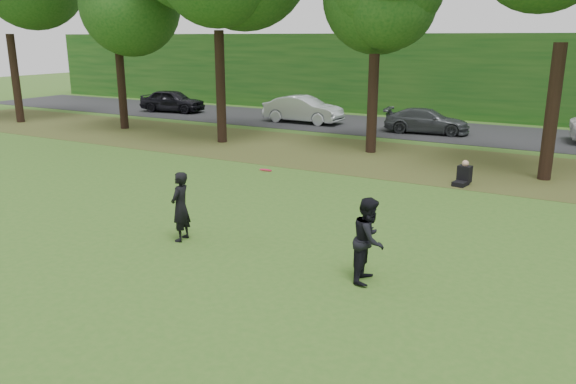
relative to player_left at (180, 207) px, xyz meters
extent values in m
plane|color=#315A1C|center=(3.16, -1.45, -0.85)|extent=(120.00, 120.00, 0.00)
cube|color=#4E371C|center=(3.16, 11.55, -0.85)|extent=(60.00, 7.00, 0.01)
cube|color=black|center=(3.16, 19.55, -0.84)|extent=(70.00, 7.00, 0.02)
cube|color=#164914|center=(3.16, 25.55, 1.65)|extent=(70.00, 3.00, 5.00)
imported|color=black|center=(0.00, 0.00, 0.00)|extent=(0.50, 0.68, 1.71)
imported|color=black|center=(4.82, -0.02, 0.02)|extent=(0.76, 0.93, 1.75)
imported|color=black|center=(-16.04, 18.75, -0.10)|extent=(4.47, 2.27, 1.46)
imported|color=#AEB3B7|center=(-6.31, 18.63, -0.07)|extent=(4.62, 1.64, 1.52)
imported|color=#3B3F43|center=(0.89, 18.48, -0.21)|extent=(4.45, 2.27, 1.24)
cylinder|color=#E3134B|center=(2.26, 0.24, 1.11)|extent=(0.38, 0.36, 0.16)
cube|color=black|center=(4.81, 8.53, -0.77)|extent=(0.50, 0.62, 0.16)
cube|color=black|center=(4.86, 8.81, -0.49)|extent=(0.48, 0.41, 0.56)
sphere|color=tan|center=(4.86, 8.81, -0.13)|extent=(0.22, 0.22, 0.22)
cylinder|color=black|center=(-20.84, 10.95, 1.62)|extent=(0.44, 0.44, 4.96)
cylinder|color=black|center=(-13.84, 12.15, 1.29)|extent=(0.44, 0.44, 4.28)
cylinder|color=black|center=(-6.84, 11.35, 1.69)|extent=(0.44, 0.44, 5.08)
cylinder|color=black|center=(0.16, 12.45, 1.20)|extent=(0.44, 0.44, 4.12)
cylinder|color=black|center=(7.16, 10.85, 1.46)|extent=(0.44, 0.44, 4.62)
camera|label=1|loc=(8.49, -10.05, 3.94)|focal=35.00mm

